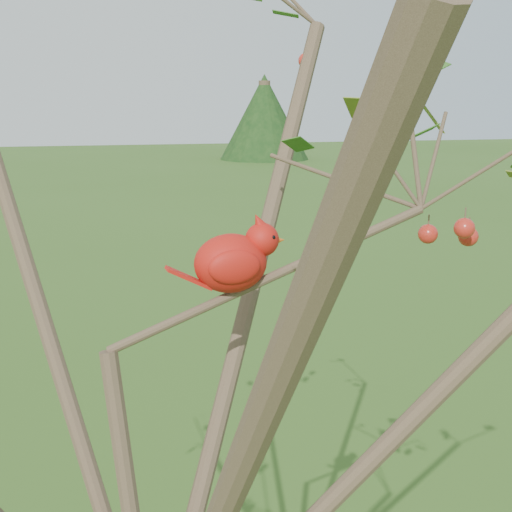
{
  "coord_description": "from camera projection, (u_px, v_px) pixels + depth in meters",
  "views": [
    {
      "loc": [
        -0.07,
        -1.05,
        2.39
      ],
      "look_at": [
        0.23,
        0.08,
        2.12
      ],
      "focal_mm": 45.0,
      "sensor_mm": 36.0,
      "label": 1
    }
  ],
  "objects": [
    {
      "name": "distant_trees",
      "position": [
        29.0,
        127.0,
        23.14
      ],
      "size": [
        44.44,
        11.31,
        3.75
      ],
      "color": "#3F3021",
      "rests_on": "ground"
    },
    {
      "name": "crabapple_tree",
      "position": [
        153.0,
        276.0,
        1.05
      ],
      "size": [
        2.35,
        2.05,
        2.95
      ],
      "color": "#3F3021",
      "rests_on": "ground"
    },
    {
      "name": "cardinal",
      "position": [
        235.0,
        260.0,
        1.19
      ],
      "size": [
        0.23,
        0.12,
        0.16
      ],
      "rotation": [
        0.0,
        0.0,
        0.07
      ],
      "color": "red",
      "rests_on": "ground"
    }
  ]
}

